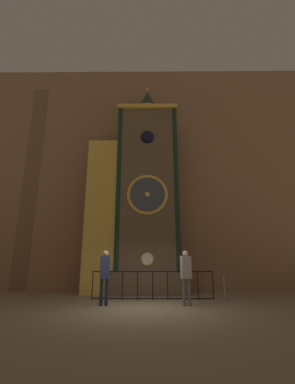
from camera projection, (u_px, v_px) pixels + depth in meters
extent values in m
plane|color=#847056|center=(143.00, 309.00, 8.13)|extent=(28.00, 28.00, 0.00)
cube|color=#936B4C|center=(146.00, 169.00, 15.01)|extent=(24.00, 0.30, 13.36)
cube|color=brown|center=(31.00, 180.00, 14.79)|extent=(0.90, 0.12, 12.03)
cube|color=brown|center=(148.00, 283.00, 11.97)|extent=(3.65, 1.61, 1.01)
cube|color=brown|center=(148.00, 185.00, 13.22)|extent=(2.92, 1.40, 8.48)
cube|color=gold|center=(147.00, 113.00, 14.21)|extent=(3.15, 1.54, 0.20)
cylinder|color=gold|center=(147.00, 259.00, 11.54)|extent=(0.58, 0.05, 0.58)
cylinder|color=silver|center=(147.00, 259.00, 11.51)|extent=(0.48, 0.03, 0.48)
cylinder|color=gold|center=(147.00, 194.00, 12.34)|extent=(1.97, 0.07, 1.97)
cylinder|color=#3D424C|center=(147.00, 194.00, 12.29)|extent=(1.69, 0.04, 1.69)
cylinder|color=gold|center=(147.00, 194.00, 12.27)|extent=(0.24, 0.03, 0.24)
cube|color=#3A2D21|center=(147.00, 142.00, 13.64)|extent=(0.87, 0.42, 0.87)
sphere|color=black|center=(147.00, 138.00, 13.22)|extent=(0.69, 0.69, 0.69)
cylinder|color=#142D23|center=(119.00, 182.00, 12.63)|extent=(0.25, 0.25, 8.48)
cylinder|color=#142D23|center=(176.00, 182.00, 12.61)|extent=(0.25, 0.25, 8.48)
cylinder|color=gold|center=(148.00, 110.00, 14.38)|extent=(1.05, 1.05, 0.30)
cone|color=#163227|center=(148.00, 100.00, 14.56)|extent=(0.99, 0.99, 1.08)
sphere|color=gold|center=(148.00, 90.00, 14.73)|extent=(0.20, 0.20, 0.20)
cube|color=maroon|center=(103.00, 214.00, 12.89)|extent=(1.48, 1.19, 7.51)
cube|color=gold|center=(101.00, 212.00, 12.30)|extent=(1.55, 0.06, 7.51)
cylinder|color=black|center=(92.00, 285.00, 10.12)|extent=(0.04, 0.04, 1.09)
cylinder|color=black|center=(107.00, 285.00, 10.11)|extent=(0.04, 0.04, 1.09)
cylinder|color=black|center=(122.00, 285.00, 10.11)|extent=(0.04, 0.04, 1.09)
cylinder|color=black|center=(137.00, 285.00, 10.10)|extent=(0.04, 0.04, 1.09)
cylinder|color=black|center=(153.00, 285.00, 10.10)|extent=(0.04, 0.04, 1.09)
cylinder|color=black|center=(168.00, 285.00, 10.09)|extent=(0.04, 0.04, 1.09)
cylinder|color=black|center=(183.00, 285.00, 10.09)|extent=(0.04, 0.04, 1.09)
cylinder|color=black|center=(198.00, 285.00, 10.08)|extent=(0.04, 0.04, 1.09)
cylinder|color=black|center=(213.00, 285.00, 10.08)|extent=(0.04, 0.04, 1.09)
cylinder|color=black|center=(152.00, 271.00, 10.24)|extent=(4.76, 0.05, 0.05)
cylinder|color=black|center=(153.00, 298.00, 9.97)|extent=(4.76, 0.04, 0.04)
cylinder|color=#1B213A|center=(101.00, 292.00, 8.77)|extent=(0.11, 0.11, 0.87)
cylinder|color=#1B213A|center=(107.00, 292.00, 8.77)|extent=(0.11, 0.11, 0.87)
cube|color=navy|center=(105.00, 267.00, 8.99)|extent=(0.37, 0.28, 0.77)
sphere|color=beige|center=(106.00, 253.00, 9.11)|extent=(0.20, 0.20, 0.20)
cylinder|color=#58554F|center=(184.00, 292.00, 8.76)|extent=(0.11, 0.11, 0.87)
cylinder|color=#58554F|center=(189.00, 292.00, 8.76)|extent=(0.11, 0.11, 0.87)
cube|color=gray|center=(186.00, 267.00, 8.97)|extent=(0.38, 0.29, 0.77)
sphere|color=beige|center=(185.00, 253.00, 9.10)|extent=(0.19, 0.19, 0.19)
cylinder|color=gray|center=(225.00, 300.00, 9.89)|extent=(0.28, 0.28, 0.04)
cylinder|color=gray|center=(224.00, 289.00, 10.00)|extent=(0.06, 0.06, 0.85)
sphere|color=gray|center=(224.00, 276.00, 10.12)|extent=(0.09, 0.09, 0.09)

